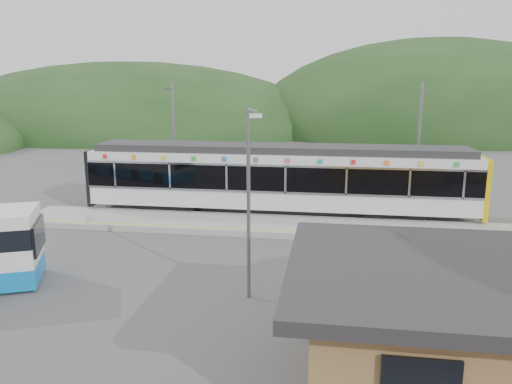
# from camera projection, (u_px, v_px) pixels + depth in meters

# --- Properties ---
(ground) EXTENTS (120.00, 120.00, 0.00)m
(ground) POSITION_uv_depth(u_px,v_px,m) (274.00, 251.00, 21.01)
(ground) COLOR #4C4C4F
(ground) RESTS_ON ground
(hills) EXTENTS (146.00, 149.00, 26.00)m
(hills) POSITION_uv_depth(u_px,v_px,m) (407.00, 223.00, 25.20)
(hills) COLOR #1E3D19
(hills) RESTS_ON ground
(platform) EXTENTS (26.00, 3.20, 0.30)m
(platform) POSITION_uv_depth(u_px,v_px,m) (282.00, 226.00, 24.16)
(platform) COLOR #9E9E99
(platform) RESTS_ON ground
(yellow_line) EXTENTS (26.00, 0.10, 0.01)m
(yellow_line) POSITION_uv_depth(u_px,v_px,m) (279.00, 231.00, 22.87)
(yellow_line) COLOR yellow
(yellow_line) RESTS_ON platform
(train) EXTENTS (20.44, 3.01, 3.74)m
(train) POSITION_uv_depth(u_px,v_px,m) (279.00, 177.00, 26.42)
(train) COLOR black
(train) RESTS_ON ground
(catenary_mast_west) EXTENTS (0.18, 1.80, 7.00)m
(catenary_mast_west) POSITION_uv_depth(u_px,v_px,m) (174.00, 140.00, 29.53)
(catenary_mast_west) COLOR slate
(catenary_mast_west) RESTS_ON ground
(catenary_mast_east) EXTENTS (0.18, 1.80, 7.00)m
(catenary_mast_east) POSITION_uv_depth(u_px,v_px,m) (418.00, 144.00, 27.45)
(catenary_mast_east) COLOR slate
(catenary_mast_east) RESTS_ON ground
(station_shelter) EXTENTS (9.20, 6.20, 3.00)m
(station_shelter) POSITION_uv_depth(u_px,v_px,m) (494.00, 331.00, 11.09)
(station_shelter) COLOR olive
(station_shelter) RESTS_ON ground
(lamp_post) EXTENTS (0.51, 1.14, 6.21)m
(lamp_post) POSITION_uv_depth(u_px,v_px,m) (248.00, 189.00, 15.62)
(lamp_post) COLOR slate
(lamp_post) RESTS_ON ground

